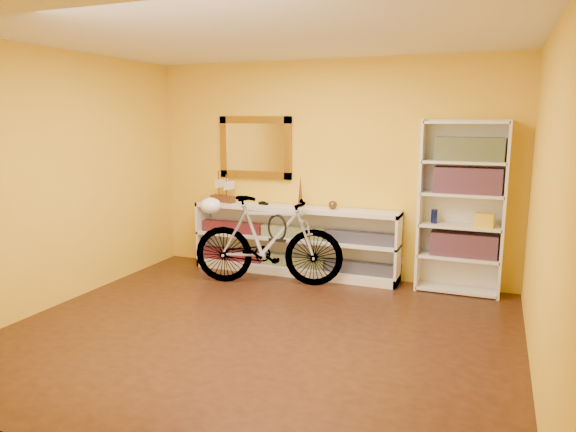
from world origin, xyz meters
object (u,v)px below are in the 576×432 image
at_px(console_unit, 294,241).
at_px(bookcase, 461,208).
at_px(bicycle, 268,241).
at_px(helmet, 211,206).

distance_m(console_unit, bookcase, 2.01).
height_order(console_unit, bicycle, bicycle).
bearing_deg(bicycle, helmet, 90.00).
height_order(bookcase, bicycle, bookcase).
relative_size(bicycle, helmet, 7.16).
bearing_deg(bicycle, bookcase, -89.83).
relative_size(console_unit, bicycle, 1.47).
bearing_deg(helmet, bicycle, 13.93).
bearing_deg(console_unit, helmet, -139.99).
distance_m(bookcase, bicycle, 2.18).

